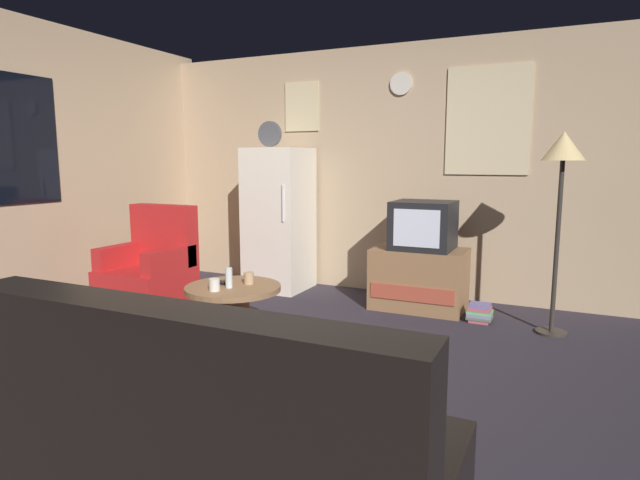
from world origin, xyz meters
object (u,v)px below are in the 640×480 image
object	(u,v)px
standing_lamp	(563,162)
book_stack	(480,313)
coffee_table	(234,314)
tv_stand	(419,279)
wine_glass	(229,278)
armchair	(151,274)
mug_ceramic_white	(214,285)
remote_control	(219,282)
mug_ceramic_tan	(249,278)
crt_tv	(423,225)
fridge	(279,219)
couch	(216,453)

from	to	relation	value
standing_lamp	book_stack	xyz separation A→B (m)	(-0.57, 0.08, -1.28)
standing_lamp	coffee_table	bearing A→B (deg)	-150.50
standing_lamp	tv_stand	bearing A→B (deg)	167.09
tv_stand	book_stack	world-z (taller)	tv_stand
wine_glass	armchair	bearing A→B (deg)	158.57
mug_ceramic_white	remote_control	bearing A→B (deg)	117.72
coffee_table	book_stack	xyz separation A→B (m)	(1.62, 1.31, -0.14)
mug_ceramic_tan	crt_tv	bearing A→B (deg)	54.87
fridge	standing_lamp	bearing A→B (deg)	-8.37
coffee_table	mug_ceramic_white	distance (m)	0.33
fridge	standing_lamp	xyz separation A→B (m)	(2.72, -0.40, 0.60)
remote_control	tv_stand	bearing A→B (deg)	69.78
crt_tv	wine_glass	world-z (taller)	crt_tv
armchair	mug_ceramic_tan	bearing A→B (deg)	-13.59
crt_tv	coffee_table	size ratio (longest dim) A/B	0.75
remote_control	fridge	bearing A→B (deg)	121.68
standing_lamp	mug_ceramic_tan	bearing A→B (deg)	-151.65
wine_glass	coffee_table	bearing A→B (deg)	98.84
standing_lamp	mug_ceramic_white	bearing A→B (deg)	-147.23
wine_glass	remote_control	bearing A→B (deg)	150.86
coffee_table	armchair	bearing A→B (deg)	161.15
standing_lamp	remote_control	distance (m)	2.78
mug_ceramic_white	mug_ceramic_tan	xyz separation A→B (m)	(0.11, 0.29, 0.00)
crt_tv	mug_ceramic_tan	world-z (taller)	crt_tv
tv_stand	wine_glass	distance (m)	1.89
tv_stand	armchair	distance (m)	2.48
coffee_table	tv_stand	bearing A→B (deg)	55.36
standing_lamp	book_stack	bearing A→B (deg)	172.43
couch	mug_ceramic_white	bearing A→B (deg)	126.35
standing_lamp	mug_ceramic_white	world-z (taller)	standing_lamp
tv_stand	remote_control	xyz separation A→B (m)	(-1.18, -1.48, 0.17)
couch	fridge	bearing A→B (deg)	115.98
mug_ceramic_white	armchair	bearing A→B (deg)	152.82
standing_lamp	armchair	bearing A→B (deg)	-166.14
tv_stand	mug_ceramic_tan	xyz separation A→B (m)	(-0.96, -1.40, 0.20)
standing_lamp	book_stack	world-z (taller)	standing_lamp
fridge	mug_ceramic_tan	distance (m)	1.68
fridge	book_stack	distance (m)	2.28
coffee_table	mug_ceramic_white	world-z (taller)	mug_ceramic_white
standing_lamp	mug_ceramic_white	xyz separation A→B (m)	(-2.22, -1.43, -0.88)
remote_control	couch	distance (m)	2.19
tv_stand	coffee_table	world-z (taller)	tv_stand
wine_glass	mug_ceramic_tan	world-z (taller)	wine_glass
mug_ceramic_white	mug_ceramic_tan	bearing A→B (deg)	69.65
standing_lamp	wine_glass	xyz separation A→B (m)	(-2.18, -1.30, -0.85)
mug_ceramic_tan	armchair	size ratio (longest dim) A/B	0.09
mug_ceramic_white	crt_tv	bearing A→B (deg)	57.11
fridge	tv_stand	bearing A→B (deg)	-4.96
crt_tv	couch	distance (m)	3.30
coffee_table	mug_ceramic_tan	xyz separation A→B (m)	(0.08, 0.10, 0.26)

